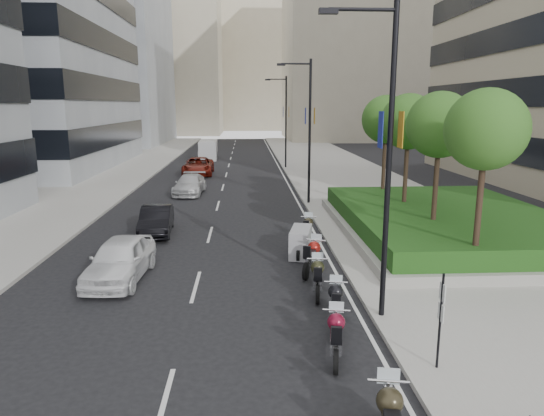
{
  "coord_description": "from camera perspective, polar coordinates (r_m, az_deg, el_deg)",
  "views": [
    {
      "loc": [
        0.32,
        -12.26,
        6.27
      ],
      "look_at": [
        1.4,
        7.73,
        2.0
      ],
      "focal_mm": 32.0,
      "sensor_mm": 36.0,
      "label": 1
    }
  ],
  "objects": [
    {
      "name": "lamp_post_2",
      "position": [
        48.42,
        1.47,
        10.61
      ],
      "size": [
        2.34,
        0.45,
        9.0
      ],
      "color": "black",
      "rests_on": "ground"
    },
    {
      "name": "motorcycle_3",
      "position": [
        16.53,
        5.37,
        -8.13
      ],
      "size": [
        0.73,
        2.2,
        1.1
      ],
      "rotation": [
        0.0,
        0.0,
        1.44
      ],
      "color": "black",
      "rests_on": "ground"
    },
    {
      "name": "ground",
      "position": [
        13.77,
        -4.22,
        -15.07
      ],
      "size": [
        160.0,
        160.0,
        0.0
      ],
      "primitive_type": "plane",
      "color": "black",
      "rests_on": "ground"
    },
    {
      "name": "car_a",
      "position": [
        18.55,
        -17.44,
        -5.77
      ],
      "size": [
        2.09,
        4.63,
        1.54
      ],
      "primitive_type": "imported",
      "rotation": [
        0.0,
        0.0,
        -0.06
      ],
      "color": "white",
      "rests_on": "ground"
    },
    {
      "name": "lane_edge",
      "position": [
        42.85,
        1.47,
        3.63
      ],
      "size": [
        0.12,
        100.0,
        0.01
      ],
      "primitive_type": "cube",
      "color": "silver",
      "rests_on": "ground"
    },
    {
      "name": "lamp_post_1",
      "position": [
        30.52,
        4.17,
        9.74
      ],
      "size": [
        2.34,
        0.45,
        9.0
      ],
      "color": "black",
      "rests_on": "ground"
    },
    {
      "name": "tree_2",
      "position": [
        25.62,
        15.77,
        9.7
      ],
      "size": [
        2.8,
        2.8,
        6.3
      ],
      "color": "#332319",
      "rests_on": "planter"
    },
    {
      "name": "lane_centre",
      "position": [
        42.76,
        -5.5,
        3.56
      ],
      "size": [
        0.12,
        100.0,
        0.01
      ],
      "primitive_type": "cube",
      "color": "silver",
      "rests_on": "ground"
    },
    {
      "name": "hedge",
      "position": [
        24.85,
        19.93,
        -1.06
      ],
      "size": [
        9.4,
        13.4,
        0.8
      ],
      "primitive_type": "cube",
      "color": "#1F4313",
      "rests_on": "planter"
    },
    {
      "name": "car_d",
      "position": [
        44.89,
        -8.68,
        4.89
      ],
      "size": [
        2.69,
        5.72,
        1.58
      ],
      "primitive_type": "imported",
      "rotation": [
        0.0,
        0.0,
        0.01
      ],
      "color": "maroon",
      "rests_on": "ground"
    },
    {
      "name": "building_grey_far",
      "position": [
        86.22,
        -20.4,
        17.13
      ],
      "size": [
        22.0,
        26.0,
        30.0
      ],
      "primitive_type": "cube",
      "color": "gray",
      "rests_on": "ground"
    },
    {
      "name": "parking_sign",
      "position": [
        12.19,
        19.21,
        -11.93
      ],
      "size": [
        0.06,
        0.32,
        2.5
      ],
      "color": "black",
      "rests_on": "ground"
    },
    {
      "name": "tree_1",
      "position": [
        21.86,
        19.14,
        9.17
      ],
      "size": [
        2.8,
        2.8,
        6.3
      ],
      "color": "#332319",
      "rests_on": "planter"
    },
    {
      "name": "car_c",
      "position": [
        35.22,
        -9.65,
        2.74
      ],
      "size": [
        2.21,
        4.84,
        1.37
      ],
      "primitive_type": "imported",
      "rotation": [
        0.0,
        0.0,
        -0.06
      ],
      "color": "#B9B9BB",
      "rests_on": "ground"
    },
    {
      "name": "planter",
      "position": [
        24.98,
        19.83,
        -2.4
      ],
      "size": [
        10.0,
        14.0,
        0.4
      ],
      "primitive_type": "cube",
      "color": "#99978E",
      "rests_on": "sidewalk_right"
    },
    {
      "name": "motorcycle_2",
      "position": [
        14.64,
        7.5,
        -11.0
      ],
      "size": [
        0.7,
        2.1,
        1.05
      ],
      "rotation": [
        0.0,
        0.0,
        1.39
      ],
      "color": "black",
      "rests_on": "ground"
    },
    {
      "name": "car_b",
      "position": [
        24.64,
        -13.45,
        -1.4
      ],
      "size": [
        1.76,
        4.25,
        1.37
      ],
      "primitive_type": "imported",
      "rotation": [
        0.0,
        0.0,
        0.08
      ],
      "color": "black",
      "rests_on": "ground"
    },
    {
      "name": "building_cream_right",
      "position": [
        95.5,
        10.64,
        18.89
      ],
      "size": [
        28.0,
        24.0,
        36.0
      ],
      "primitive_type": "cube",
      "color": "#B7AD93",
      "rests_on": "ground"
    },
    {
      "name": "motorcycle_5",
      "position": [
        20.54,
        3.39,
        -4.03
      ],
      "size": [
        1.19,
        2.07,
        1.18
      ],
      "rotation": [
        0.0,
        0.0,
        1.35
      ],
      "color": "black",
      "rests_on": "ground"
    },
    {
      "name": "delivery_van",
      "position": [
        57.69,
        -7.51,
        6.71
      ],
      "size": [
        2.08,
        5.25,
        2.19
      ],
      "rotation": [
        0.0,
        0.0,
        0.02
      ],
      "color": "silver",
      "rests_on": "ground"
    },
    {
      "name": "tree_3",
      "position": [
        29.43,
        13.26,
        10.08
      ],
      "size": [
        2.8,
        2.8,
        6.3
      ],
      "color": "#332319",
      "rests_on": "planter"
    },
    {
      "name": "motorcycle_4",
      "position": [
        18.58,
        4.77,
        -5.71
      ],
      "size": [
        1.09,
        2.19,
        1.16
      ],
      "rotation": [
        0.0,
        0.0,
        1.18
      ],
      "color": "black",
      "rests_on": "ground"
    },
    {
      "name": "sidewalk_right",
      "position": [
        43.58,
        8.45,
        3.73
      ],
      "size": [
        10.0,
        100.0,
        0.15
      ],
      "primitive_type": "cube",
      "color": "#9E9B93",
      "rests_on": "ground"
    },
    {
      "name": "tree_0",
      "position": [
        18.22,
        23.87,
        8.37
      ],
      "size": [
        2.8,
        2.8,
        6.3
      ],
      "color": "#332319",
      "rests_on": "planter"
    },
    {
      "name": "sidewalk_left",
      "position": [
        44.45,
        -19.18,
        3.36
      ],
      "size": [
        8.0,
        100.0,
        0.15
      ],
      "primitive_type": "cube",
      "color": "#9E9B93",
      "rests_on": "ground"
    },
    {
      "name": "building_cream_centre",
      "position": [
        132.88,
        -2.47,
        17.52
      ],
      "size": [
        30.0,
        24.0,
        38.0
      ],
      "primitive_type": "cube",
      "color": "#B7AD93",
      "rests_on": "ground"
    },
    {
      "name": "motorcycle_1",
      "position": [
        12.72,
        7.54,
        -14.67
      ],
      "size": [
        0.71,
        2.13,
        1.07
      ],
      "rotation": [
        0.0,
        0.0,
        1.39
      ],
      "color": "black",
      "rests_on": "ground"
    },
    {
      "name": "building_cream_left",
      "position": [
        114.25,
        -12.88,
        17.13
      ],
      "size": [
        26.0,
        24.0,
        34.0
      ],
      "primitive_type": "cube",
      "color": "#B7AD93",
      "rests_on": "ground"
    },
    {
      "name": "motorcycle_6",
      "position": [
        22.64,
        4.21,
        -2.53
      ],
      "size": [
        0.76,
        2.18,
        1.1
      ],
      "rotation": [
        0.0,
        0.0,
        1.37
      ],
      "color": "black",
      "rests_on": "ground"
    },
    {
      "name": "lamp_post_0",
      "position": [
        13.85,
        13.05,
        6.75
      ],
      "size": [
        2.34,
        0.45,
        9.0
      ],
      "color": "black",
      "rests_on": "ground"
    }
  ]
}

